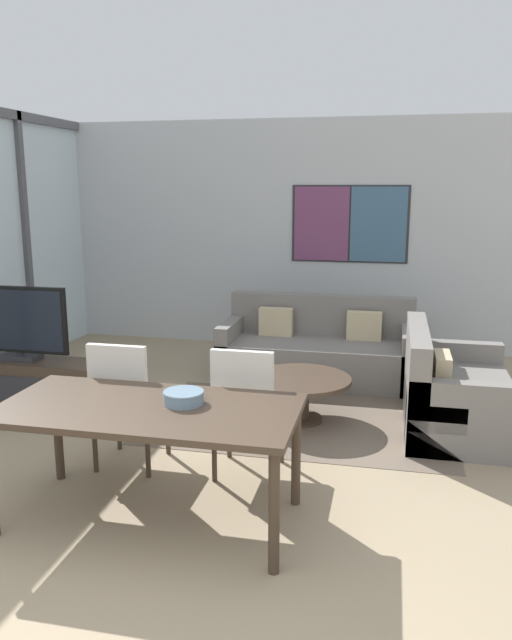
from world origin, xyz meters
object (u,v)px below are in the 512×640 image
at_px(coffee_table, 300,388).
at_px(fruit_bowl, 184,396).
at_px(tv_console, 23,382).
at_px(dining_chair_centre, 246,404).
at_px(sofa_side, 448,396).
at_px(dining_chair_left, 126,397).
at_px(television, 18,324).
at_px(sofa_main, 318,352).
at_px(dining_table, 149,417).

bearing_deg(coffee_table, fruit_bowl, -104.68).
relative_size(tv_console, dining_chair_centre, 1.61).
xyz_separation_m(sofa_side, fruit_bowl, (-1.69, -1.84, 0.50)).
bearing_deg(tv_console, fruit_bowl, -36.56).
bearing_deg(dining_chair_left, television, 145.63).
distance_m(television, sofa_main, 2.99).
relative_size(dining_table, dining_chair_centre, 1.88).
bearing_deg(fruit_bowl, sofa_main, 81.41).
xyz_separation_m(sofa_main, dining_chair_left, (-1.08, -2.45, 0.25)).
distance_m(sofa_side, fruit_bowl, 2.55).
height_order(television, dining_chair_centre, television).
bearing_deg(tv_console, sofa_side, 3.97).
distance_m(sofa_side, coffee_table, 1.24).
relative_size(television, sofa_main, 0.49).
relative_size(tv_console, coffee_table, 1.74).
relative_size(sofa_main, dining_chair_left, 2.10).
distance_m(television, sofa_side, 3.86).
bearing_deg(dining_chair_centre, tv_console, 157.48).
bearing_deg(dining_table, television, 139.28).
bearing_deg(fruit_bowl, coffee_table, 75.32).
bearing_deg(dining_chair_left, fruit_bowl, -41.37).
bearing_deg(sofa_main, sofa_side, -43.21).
bearing_deg(television, sofa_main, 28.95).
relative_size(sofa_side, fruit_bowl, 5.66).
distance_m(dining_table, dining_chair_left, 0.78).
distance_m(coffee_table, fruit_bowl, 1.86).
height_order(tv_console, dining_table, dining_table).
distance_m(television, fruit_bowl, 2.65).
distance_m(dining_chair_left, fruit_bowl, 0.87).
height_order(sofa_main, sofa_side, same).
bearing_deg(dining_chair_left, sofa_main, 66.24).
xyz_separation_m(sofa_main, coffee_table, (0.00, -1.27, 0.02)).
bearing_deg(dining_chair_centre, dining_chair_left, -177.21).
height_order(television, coffee_table, television).
distance_m(television, dining_chair_centre, 2.58).
bearing_deg(sofa_side, tv_console, 93.97).
height_order(sofa_side, coffee_table, sofa_side).
relative_size(television, dining_table, 0.55).
bearing_deg(sofa_side, dining_chair_left, 119.10).
distance_m(sofa_main, sofa_side, 1.70).
bearing_deg(sofa_main, dining_chair_left, -113.76).
bearing_deg(dining_chair_centre, coffee_table, 79.57).
relative_size(sofa_side, dining_chair_left, 1.47).
bearing_deg(sofa_main, dining_table, -101.78).
distance_m(tv_console, sofa_side, 3.83).
height_order(sofa_side, dining_chair_left, dining_chair_left).
relative_size(dining_table, fruit_bowl, 7.24).
height_order(sofa_main, dining_chair_centre, dining_chair_centre).
bearing_deg(dining_table, dining_chair_left, 124.22).
relative_size(sofa_main, sofa_side, 1.43).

